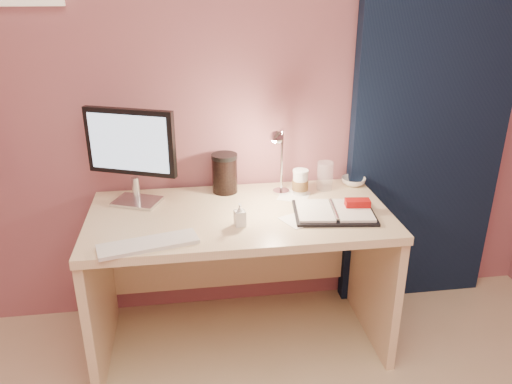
{
  "coord_description": "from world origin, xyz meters",
  "views": [
    {
      "loc": [
        -0.22,
        -0.72,
        1.71
      ],
      "look_at": [
        0.07,
        1.33,
        0.85
      ],
      "focal_mm": 35.0,
      "sensor_mm": 36.0,
      "label": 1
    }
  ],
  "objects": [
    {
      "name": "planner",
      "position": [
        0.44,
        1.3,
        0.74
      ],
      "size": [
        0.4,
        0.32,
        0.06
      ],
      "rotation": [
        0.0,
        0.0,
        -0.13
      ],
      "color": "black",
      "rests_on": "desk"
    },
    {
      "name": "bowl",
      "position": [
        0.64,
        1.64,
        0.75
      ],
      "size": [
        0.15,
        0.15,
        0.04
      ],
      "primitive_type": "imported",
      "rotation": [
        0.0,
        0.0,
        0.16
      ],
      "color": "white",
      "rests_on": "desk"
    },
    {
      "name": "desk",
      "position": [
        0.0,
        1.45,
        0.5
      ],
      "size": [
        1.4,
        0.7,
        0.73
      ],
      "color": "beige",
      "rests_on": "ground"
    },
    {
      "name": "clear_cup",
      "position": [
        0.47,
        1.6,
        0.8
      ],
      "size": [
        0.08,
        0.08,
        0.15
      ],
      "primitive_type": "cylinder",
      "color": "white",
      "rests_on": "desk"
    },
    {
      "name": "dark_jar",
      "position": [
        -0.04,
        1.64,
        0.82
      ],
      "size": [
        0.13,
        0.13,
        0.18
      ],
      "primitive_type": "cylinder",
      "color": "black",
      "rests_on": "desk"
    },
    {
      "name": "keyboard",
      "position": [
        -0.4,
        1.11,
        0.74
      ],
      "size": [
        0.42,
        0.21,
        0.02
      ],
      "primitive_type": "cube",
      "rotation": [
        0.0,
        0.0,
        0.24
      ],
      "color": "silver",
      "rests_on": "desk"
    },
    {
      "name": "paper_c",
      "position": [
        0.29,
        1.53,
        0.73
      ],
      "size": [
        0.19,
        0.19,
        0.0
      ],
      "primitive_type": "cube",
      "rotation": [
        0.0,
        0.0,
        1.13
      ],
      "color": "white",
      "rests_on": "desk"
    },
    {
      "name": "desk_lamp",
      "position": [
        0.27,
        1.5,
        0.95
      ],
      "size": [
        0.15,
        0.22,
        0.36
      ],
      "rotation": [
        0.0,
        0.0,
        -0.43
      ],
      "color": "silver",
      "rests_on": "desk"
    },
    {
      "name": "monitor",
      "position": [
        -0.48,
        1.56,
        1.01
      ],
      "size": [
        0.42,
        0.23,
        0.47
      ],
      "rotation": [
        0.0,
        0.0,
        -0.4
      ],
      "color": "silver",
      "rests_on": "desk"
    },
    {
      "name": "paper_a",
      "position": [
        0.26,
        1.26,
        0.73
      ],
      "size": [
        0.19,
        0.19,
        0.0
      ],
      "primitive_type": "cube",
      "rotation": [
        0.0,
        0.0,
        0.43
      ],
      "color": "white",
      "rests_on": "desk"
    },
    {
      "name": "room",
      "position": [
        0.95,
        1.69,
        1.14
      ],
      "size": [
        3.5,
        3.5,
        3.5
      ],
      "color": "#C6B28E",
      "rests_on": "ground"
    },
    {
      "name": "lotion_bottle",
      "position": [
        -0.01,
        1.25,
        0.78
      ],
      "size": [
        0.05,
        0.05,
        0.1
      ],
      "primitive_type": "imported",
      "rotation": [
        0.0,
        0.0,
        0.16
      ],
      "color": "white",
      "rests_on": "desk"
    },
    {
      "name": "coffee_cup",
      "position": [
        0.33,
        1.55,
        0.79
      ],
      "size": [
        0.08,
        0.08,
        0.13
      ],
      "color": "white",
      "rests_on": "desk"
    }
  ]
}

